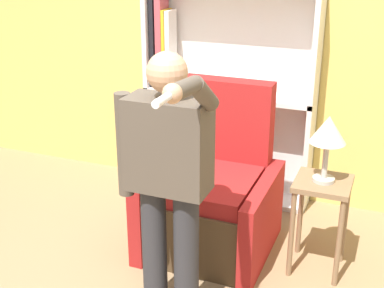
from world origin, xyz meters
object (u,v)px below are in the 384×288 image
at_px(armchair, 213,198).
at_px(table_lamp, 328,133).
at_px(bookcase, 209,97).
at_px(side_table, 321,202).
at_px(person_standing, 168,173).

xyz_separation_m(armchair, table_lamp, (0.78, -0.04, 0.63)).
xyz_separation_m(bookcase, table_lamp, (1.12, -0.89, 0.13)).
xyz_separation_m(side_table, table_lamp, (-0.00, 0.00, 0.49)).
xyz_separation_m(armchair, person_standing, (0.02, -0.83, 0.56)).
height_order(side_table, table_lamp, table_lamp).
bearing_deg(armchair, table_lamp, -3.01).
relative_size(bookcase, person_standing, 1.14).
relative_size(person_standing, table_lamp, 3.61).
distance_m(bookcase, person_standing, 1.72).
relative_size(armchair, table_lamp, 2.67).
bearing_deg(side_table, table_lamp, 180.00).
relative_size(bookcase, armchair, 1.54).
distance_m(bookcase, armchair, 1.04).
xyz_separation_m(bookcase, side_table, (1.12, -0.89, -0.36)).
distance_m(bookcase, side_table, 1.48).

